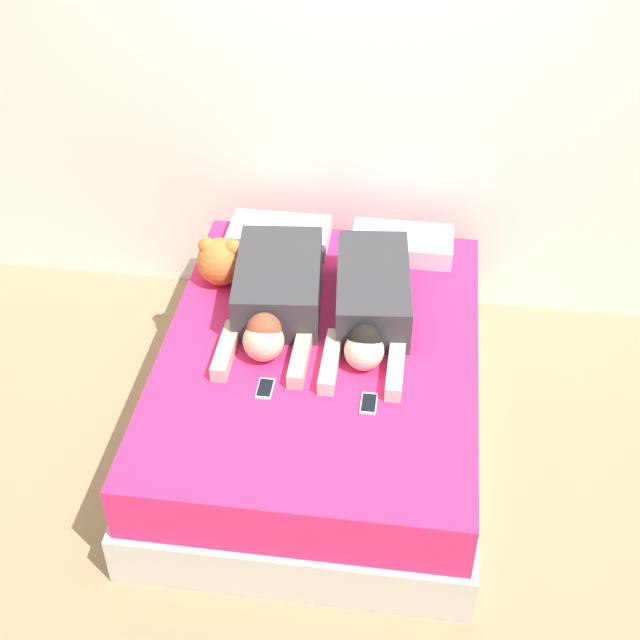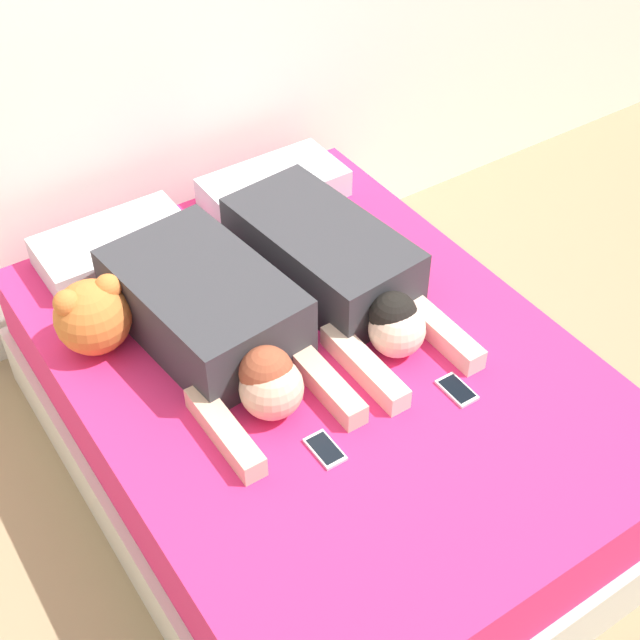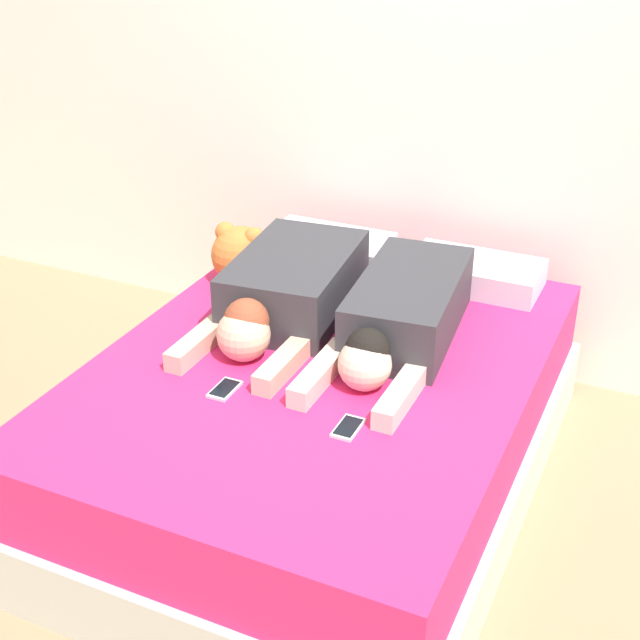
% 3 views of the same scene
% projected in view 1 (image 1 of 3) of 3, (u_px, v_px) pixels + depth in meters
% --- Properties ---
extents(ground_plane, '(12.00, 12.00, 0.00)m').
position_uv_depth(ground_plane, '(320.00, 428.00, 4.36)').
color(ground_plane, '#9E8460').
extents(wall_back, '(12.00, 0.06, 2.60)m').
position_uv_depth(wall_back, '(351.00, 80.00, 4.41)').
color(wall_back, white).
rests_on(wall_back, ground_plane).
extents(bed, '(1.48, 1.97, 0.53)m').
position_uv_depth(bed, '(320.00, 389.00, 4.20)').
color(bed, beige).
rests_on(bed, ground_plane).
extents(pillow_head_left, '(0.51, 0.28, 0.11)m').
position_uv_depth(pillow_head_left, '(279.00, 235.00, 4.63)').
color(pillow_head_left, silver).
rests_on(pillow_head_left, bed).
extents(pillow_head_right, '(0.51, 0.28, 0.11)m').
position_uv_depth(pillow_head_right, '(402.00, 244.00, 4.56)').
color(pillow_head_right, silver).
rests_on(pillow_head_right, bed).
extents(person_left, '(0.45, 0.92, 0.23)m').
position_uv_depth(person_left, '(276.00, 294.00, 4.14)').
color(person_left, '#333338').
rests_on(person_left, bed).
extents(person_right, '(0.40, 0.97, 0.22)m').
position_uv_depth(person_right, '(371.00, 302.00, 4.11)').
color(person_right, '#333338').
rests_on(person_right, bed).
extents(cell_phone_left, '(0.07, 0.12, 0.01)m').
position_uv_depth(cell_phone_left, '(265.00, 388.00, 3.80)').
color(cell_phone_left, silver).
rests_on(cell_phone_left, bed).
extents(cell_phone_right, '(0.07, 0.12, 0.01)m').
position_uv_depth(cell_phone_right, '(369.00, 403.00, 3.73)').
color(cell_phone_right, silver).
rests_on(cell_phone_right, bed).
extents(plush_toy, '(0.23, 0.23, 0.25)m').
position_uv_depth(plush_toy, '(221.00, 260.00, 4.33)').
color(plush_toy, orange).
rests_on(plush_toy, bed).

